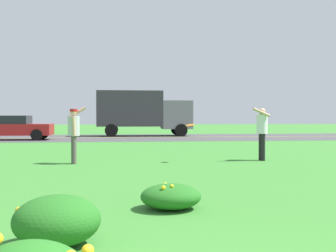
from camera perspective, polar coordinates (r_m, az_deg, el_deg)
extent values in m
plane|color=#387A2D|center=(14.35, -4.01, -4.21)|extent=(120.00, 120.00, 0.00)
cube|color=#424244|center=(27.06, -5.12, -1.61)|extent=(120.00, 9.27, 0.01)
cube|color=yellow|center=(27.06, -5.12, -1.60)|extent=(120.00, 0.16, 0.00)
sphere|color=gold|center=(2.98, -11.22, -16.81)|extent=(0.09, 0.09, 0.09)
ellipsoid|color=#23661E|center=(4.58, -15.35, -12.69)|extent=(0.93, 0.83, 0.55)
sphere|color=gold|center=(4.71, -20.25, -11.06)|extent=(0.07, 0.07, 0.07)
sphere|color=gold|center=(4.71, -15.95, -9.91)|extent=(0.08, 0.08, 0.08)
sphere|color=gold|center=(4.34, -15.94, -11.69)|extent=(0.06, 0.06, 0.06)
sphere|color=gold|center=(4.64, -14.32, -10.61)|extent=(0.08, 0.08, 0.08)
ellipsoid|color=#23661E|center=(6.13, 0.41, -9.88)|extent=(0.91, 0.80, 0.38)
sphere|color=yellow|center=(6.25, -0.37, -8.36)|extent=(0.09, 0.09, 0.09)
sphere|color=yellow|center=(5.88, -0.65, -8.67)|extent=(0.06, 0.06, 0.06)
sphere|color=yellow|center=(5.93, 0.56, -8.45)|extent=(0.05, 0.05, 0.05)
sphere|color=yellow|center=(5.98, 0.15, -8.95)|extent=(0.09, 0.09, 0.09)
sphere|color=yellow|center=(6.26, -2.29, -8.75)|extent=(0.05, 0.05, 0.05)
cylinder|color=#B2B2B7|center=(12.19, -13.12, 0.02)|extent=(0.34, 0.34, 0.58)
sphere|color=tan|center=(12.18, -13.13, 1.85)|extent=(0.21, 0.21, 0.21)
cylinder|color=#4C4742|center=(12.31, -13.07, -3.24)|extent=(0.14, 0.14, 0.82)
cylinder|color=#4C4742|center=(12.14, -13.13, -3.30)|extent=(0.14, 0.14, 0.82)
cylinder|color=tan|center=(12.37, -12.63, 1.86)|extent=(0.52, 0.11, 0.36)
cylinder|color=tan|center=(11.99, -13.09, -0.09)|extent=(0.11, 0.09, 0.55)
cylinder|color=red|center=(12.19, -13.13, 2.17)|extent=(0.22, 0.22, 0.07)
cylinder|color=red|center=(12.18, -12.68, 2.03)|extent=(0.14, 0.14, 0.02)
cylinder|color=silver|center=(13.09, 13.07, 0.26)|extent=(0.34, 0.34, 0.60)
sphere|color=tan|center=(13.09, 13.08, 2.01)|extent=(0.21, 0.21, 0.21)
cylinder|color=black|center=(13.05, 13.20, -2.93)|extent=(0.14, 0.14, 0.85)
cylinder|color=black|center=(13.20, 12.92, -2.87)|extent=(0.14, 0.14, 0.85)
cylinder|color=tan|center=(12.87, 12.98, 1.90)|extent=(0.56, 0.11, 0.31)
cylinder|color=tan|center=(13.27, 12.67, 0.20)|extent=(0.11, 0.09, 0.57)
cylinder|color=orange|center=(12.24, 3.13, 0.13)|extent=(0.26, 0.26, 0.09)
torus|color=orange|center=(12.24, 3.12, 0.10)|extent=(0.26, 0.26, 0.09)
cube|color=maroon|center=(25.78, -20.96, -0.47)|extent=(4.50, 1.82, 0.66)
cube|color=black|center=(25.79, -21.18, 0.80)|extent=(2.10, 1.64, 0.52)
cylinder|color=black|center=(26.31, -17.19, -1.04)|extent=(0.66, 0.22, 0.66)
cylinder|color=black|center=(24.57, -17.97, -1.21)|extent=(0.66, 0.22, 0.66)
cube|color=slate|center=(29.36, 1.17, 1.58)|extent=(2.10, 2.30, 2.00)
cube|color=#333338|center=(29.11, -5.39, 2.42)|extent=(4.60, 2.30, 2.50)
cylinder|color=black|center=(30.49, 1.27, -0.46)|extent=(0.88, 0.26, 0.88)
cylinder|color=black|center=(28.31, 1.86, -0.60)|extent=(0.88, 0.26, 0.88)
cylinder|color=black|center=(30.23, -7.86, -0.49)|extent=(0.88, 0.26, 0.88)
cylinder|color=black|center=(28.03, -7.98, -0.63)|extent=(0.88, 0.26, 0.88)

